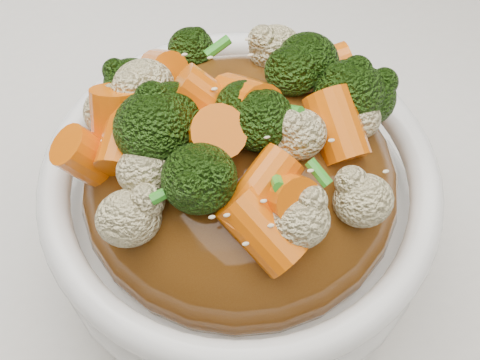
{
  "coord_description": "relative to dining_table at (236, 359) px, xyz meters",
  "views": [
    {
      "loc": [
        -0.06,
        -0.26,
        1.14
      ],
      "look_at": [
        -0.01,
        -0.05,
        0.83
      ],
      "focal_mm": 50.0,
      "sensor_mm": 36.0,
      "label": 1
    }
  ],
  "objects": [
    {
      "name": "scallions",
      "position": [
        -0.01,
        -0.05,
        0.52
      ],
      "size": [
        0.15,
        0.15,
        0.02
      ],
      "primitive_type": null,
      "rotation": [
        0.0,
        0.0,
        -0.16
      ],
      "color": "#2F8F21",
      "rests_on": "sauce_base"
    },
    {
      "name": "sauce_base",
      "position": [
        -0.01,
        -0.05,
        0.45
      ],
      "size": [
        0.21,
        0.21,
        0.1
      ],
      "primitive_type": "ellipsoid",
      "rotation": [
        0.0,
        0.0,
        -0.16
      ],
      "color": "#5A320F",
      "rests_on": "bowl"
    },
    {
      "name": "sesame_seeds",
      "position": [
        -0.01,
        -0.05,
        0.52
      ],
      "size": [
        0.19,
        0.19,
        0.01
      ],
      "primitive_type": null,
      "rotation": [
        0.0,
        0.0,
        -0.16
      ],
      "color": "beige",
      "rests_on": "sauce_base"
    },
    {
      "name": "dining_table",
      "position": [
        0.0,
        0.0,
        0.0
      ],
      "size": [
        1.2,
        0.8,
        0.75
      ],
      "primitive_type": "cube",
      "color": "#51301B",
      "rests_on": "floor"
    },
    {
      "name": "broccoli",
      "position": [
        -0.01,
        -0.05,
        0.51
      ],
      "size": [
        0.21,
        0.21,
        0.05
      ],
      "primitive_type": null,
      "rotation": [
        0.0,
        0.0,
        -0.16
      ],
      "color": "black",
      "rests_on": "sauce_base"
    },
    {
      "name": "bowl",
      "position": [
        -0.01,
        -0.05,
        0.42
      ],
      "size": [
        0.26,
        0.26,
        0.09
      ],
      "primitive_type": null,
      "rotation": [
        0.0,
        0.0,
        -0.16
      ],
      "color": "white",
      "rests_on": "tablecloth"
    },
    {
      "name": "cauliflower",
      "position": [
        -0.01,
        -0.05,
        0.51
      ],
      "size": [
        0.21,
        0.21,
        0.04
      ],
      "primitive_type": null,
      "rotation": [
        0.0,
        0.0,
        -0.16
      ],
      "color": "beige",
      "rests_on": "sauce_base"
    },
    {
      "name": "tablecloth",
      "position": [
        0.0,
        0.0,
        0.35
      ],
      "size": [
        1.2,
        0.8,
        0.04
      ],
      "primitive_type": "cube",
      "color": "silver",
      "rests_on": "dining_table"
    },
    {
      "name": "carrots",
      "position": [
        -0.01,
        -0.05,
        0.52
      ],
      "size": [
        0.21,
        0.21,
        0.05
      ],
      "primitive_type": null,
      "rotation": [
        0.0,
        0.0,
        -0.16
      ],
      "color": "#E46007",
      "rests_on": "sauce_base"
    }
  ]
}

